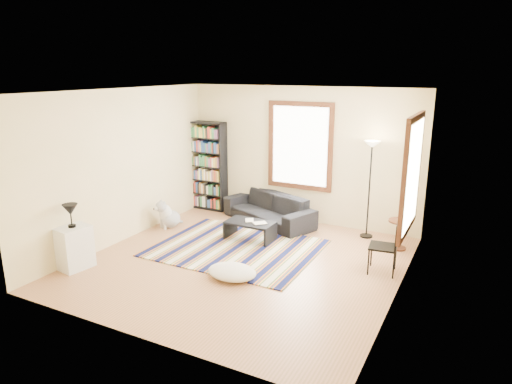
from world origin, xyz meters
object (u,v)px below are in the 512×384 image
at_px(coffee_table, 250,231).
at_px(white_cabinet, 74,248).
at_px(dog, 170,213).
at_px(bookshelf, 207,166).
at_px(folding_chair, 383,247).
at_px(floor_lamp, 369,190).
at_px(sofa, 269,209).
at_px(side_table, 399,235).
at_px(floor_cushion, 232,272).

xyz_separation_m(coffee_table, white_cabinet, (-1.93, -2.40, 0.17)).
distance_m(coffee_table, dog, 1.79).
height_order(bookshelf, folding_chair, bookshelf).
height_order(coffee_table, floor_lamp, floor_lamp).
relative_size(sofa, folding_chair, 2.40).
xyz_separation_m(side_table, folding_chair, (-0.05, -1.11, 0.16)).
xyz_separation_m(coffee_table, floor_lamp, (1.91, 1.17, 0.75)).
bearing_deg(side_table, sofa, 174.72).
bearing_deg(side_table, bookshelf, 173.24).
bearing_deg(white_cabinet, folding_chair, 34.37).
xyz_separation_m(folding_chair, white_cabinet, (-4.45, -2.11, -0.08)).
bearing_deg(folding_chair, floor_lamp, 106.53).
bearing_deg(floor_lamp, dog, -160.98).
xyz_separation_m(floor_cushion, dog, (-2.30, 1.46, 0.19)).
height_order(sofa, dog, sofa).
height_order(floor_cushion, white_cabinet, white_cabinet).
distance_m(sofa, white_cabinet, 3.91).
height_order(sofa, white_cabinet, white_cabinet).
relative_size(bookshelf, white_cabinet, 2.86).
bearing_deg(folding_chair, sofa, 146.69).
bearing_deg(coffee_table, sofa, 96.66).
bearing_deg(side_table, white_cabinet, -144.40).
relative_size(side_table, folding_chair, 0.63).
xyz_separation_m(bookshelf, dog, (0.03, -1.44, -0.71)).
bearing_deg(folding_chair, bookshelf, 153.24).
relative_size(floor_cushion, folding_chair, 0.92).
height_order(bookshelf, floor_cushion, bookshelf).
bearing_deg(sofa, coffee_table, -61.60).
bearing_deg(sofa, folding_chair, -5.45).
distance_m(sofa, floor_cushion, 2.72).
distance_m(bookshelf, side_table, 4.47).
bearing_deg(coffee_table, floor_cushion, -71.75).
height_order(side_table, dog, dog).
relative_size(sofa, white_cabinet, 2.95).
xyz_separation_m(sofa, folding_chair, (2.65, -1.36, 0.13)).
bearing_deg(floor_lamp, coffee_table, -148.57).
xyz_separation_m(sofa, dog, (-1.66, -1.17, -0.01)).
distance_m(sofa, dog, 2.03).
distance_m(floor_lamp, side_table, 1.00).
relative_size(bookshelf, dog, 3.46).
distance_m(bookshelf, white_cabinet, 3.80).
bearing_deg(floor_lamp, bookshelf, 177.38).
bearing_deg(bookshelf, folding_chair, -20.64).
bearing_deg(sofa, dog, -122.93).
distance_m(coffee_table, folding_chair, 2.55).
bearing_deg(coffee_table, floor_lamp, 31.43).
distance_m(sofa, coffee_table, 1.08).
bearing_deg(dog, sofa, 59.01).
bearing_deg(dog, floor_lamp, 42.69).
bearing_deg(folding_chair, coffee_table, 167.31).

